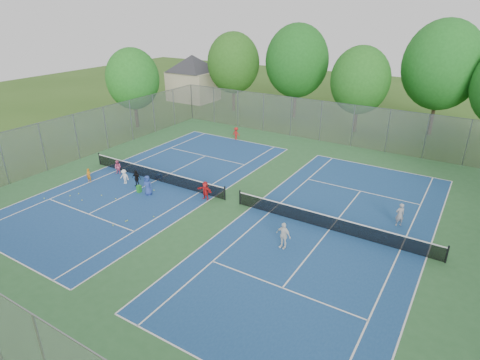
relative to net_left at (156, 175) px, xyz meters
name	(u,v)px	position (x,y,z in m)	size (l,w,h in m)	color
ground	(232,202)	(7.00, 0.00, -0.46)	(120.00, 120.00, 0.00)	#32571B
court_pad	(232,202)	(7.00, 0.00, -0.45)	(32.00, 32.00, 0.01)	#2E6233
court_left	(156,180)	(0.00, 0.00, -0.44)	(10.97, 23.77, 0.01)	navy
court_right	(329,230)	(14.00, 0.00, -0.44)	(10.97, 23.77, 0.01)	navy
net_left	(156,175)	(0.00, 0.00, 0.00)	(12.87, 0.10, 0.91)	black
net_right	(330,223)	(14.00, 0.00, 0.00)	(12.87, 0.10, 0.91)	black
fence_north	(321,121)	(7.00, 16.00, 1.54)	(32.00, 0.10, 4.00)	gray
fence_west	(76,137)	(-9.00, 0.00, 1.54)	(32.00, 0.10, 4.00)	gray
house	(193,70)	(-15.00, 24.00, 3.76)	(11.03, 11.03, 7.30)	#B7A88C
tree_nw	(233,63)	(-7.00, 22.00, 5.44)	(6.40, 6.40, 9.58)	#443326
tree_nl	(297,61)	(1.00, 23.00, 6.09)	(7.20, 7.20, 10.69)	#443326
tree_nc	(360,80)	(9.00, 21.00, 4.94)	(6.00, 6.00, 8.85)	#443326
tree_nr	(442,65)	(16.00, 24.00, 6.59)	(7.60, 7.60, 11.42)	#443326
tree_side_w	(133,79)	(-12.00, 10.00, 4.79)	(5.60, 5.60, 8.47)	#443326
ball_crate	(159,176)	(-0.11, 0.43, -0.29)	(0.38, 0.38, 0.32)	blue
ball_hopper	(139,189)	(0.41, -2.24, -0.18)	(0.28, 0.28, 0.54)	green
student_a	(89,175)	(-4.16, -2.90, 0.09)	(0.40, 0.26, 1.10)	#C46C12
student_b	(118,167)	(-3.51, -0.60, 0.12)	(0.55, 0.43, 1.14)	#D7537D
student_c	(124,177)	(-1.62, -1.69, 0.12)	(0.74, 0.43, 1.15)	silver
student_d	(136,178)	(-0.51, -1.54, 0.18)	(0.74, 0.31, 1.27)	black
student_e	(148,185)	(1.23, -2.16, 0.28)	(0.71, 0.46, 1.46)	#273F8F
student_f	(205,191)	(5.16, -0.60, 0.22)	(1.25, 0.40, 1.34)	red
child_far_baseline	(236,133)	(-0.23, 11.91, 0.18)	(0.82, 0.47, 1.28)	#AE1B18
instructor	(400,215)	(17.41, 2.72, 0.31)	(0.56, 0.37, 1.53)	#969698
teen_court_b	(283,235)	(12.44, -3.21, 0.34)	(0.93, 0.39, 1.58)	white
tennis_ball_0	(70,196)	(-3.28, -5.32, -0.42)	(0.07, 0.07, 0.07)	#BBCC2F
tennis_ball_1	(154,217)	(3.87, -4.45, -0.42)	(0.07, 0.07, 0.07)	#BBDD33
tennis_ball_2	(154,190)	(1.13, -1.48, -0.42)	(0.07, 0.07, 0.07)	#C9EE37
tennis_ball_3	(79,194)	(-3.08, -4.77, -0.42)	(0.07, 0.07, 0.07)	#DBEE37
tennis_ball_4	(126,221)	(2.80, -5.83, -0.42)	(0.07, 0.07, 0.07)	#B8CC2F
tennis_ball_5	(102,195)	(-1.45, -4.09, -0.42)	(0.07, 0.07, 0.07)	yellow
tennis_ball_6	(113,225)	(2.51, -6.59, -0.42)	(0.07, 0.07, 0.07)	#BFD130
tennis_ball_7	(127,221)	(2.80, -5.71, -0.42)	(0.07, 0.07, 0.07)	#C4F037
tennis_ball_8	(69,201)	(-2.66, -5.85, -0.42)	(0.07, 0.07, 0.07)	gold
tennis_ball_9	(116,199)	(-0.17, -3.95, -0.42)	(0.07, 0.07, 0.07)	yellow
tennis_ball_10	(44,198)	(-4.49, -6.54, -0.42)	(0.07, 0.07, 0.07)	#CBF238
tennis_ball_11	(82,200)	(-2.00, -5.33, -0.42)	(0.07, 0.07, 0.07)	yellow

